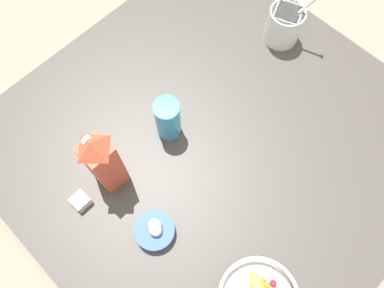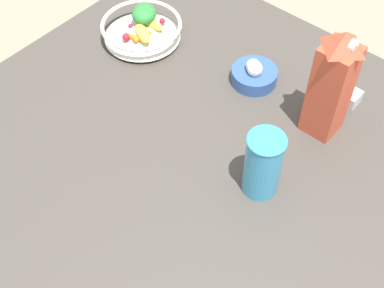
% 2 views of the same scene
% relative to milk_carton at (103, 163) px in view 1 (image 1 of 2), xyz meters
% --- Properties ---
extents(ground_plane, '(6.00, 6.00, 0.00)m').
position_rel_milk_carton_xyz_m(ground_plane, '(-0.30, 0.13, -0.18)').
color(ground_plane, gray).
extents(countertop, '(1.20, 1.20, 0.04)m').
position_rel_milk_carton_xyz_m(countertop, '(-0.30, 0.13, -0.16)').
color(countertop, '#47423D').
rests_on(countertop, ground_plane).
extents(milk_carton, '(0.07, 0.07, 0.27)m').
position_rel_milk_carton_xyz_m(milk_carton, '(0.00, 0.00, 0.00)').
color(milk_carton, '#CC4C33').
rests_on(milk_carton, countertop).
extents(yogurt_tub, '(0.14, 0.15, 0.25)m').
position_rel_milk_carton_xyz_m(yogurt_tub, '(-0.73, 0.03, -0.07)').
color(yogurt_tub, white).
rests_on(yogurt_tub, countertop).
extents(drinking_cup, '(0.08, 0.08, 0.15)m').
position_rel_milk_carton_xyz_m(drinking_cup, '(-0.22, 0.01, -0.06)').
color(drinking_cup, '#3893C6').
rests_on(drinking_cup, countertop).
extents(spice_jar, '(0.05, 0.05, 0.03)m').
position_rel_milk_carton_xyz_m(spice_jar, '(0.11, -0.01, -0.12)').
color(spice_jar, silver).
rests_on(spice_jar, countertop).
extents(garlic_bowl, '(0.11, 0.11, 0.07)m').
position_rel_milk_carton_xyz_m(garlic_bowl, '(0.02, 0.20, -0.11)').
color(garlic_bowl, '#3356A3').
rests_on(garlic_bowl, countertop).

